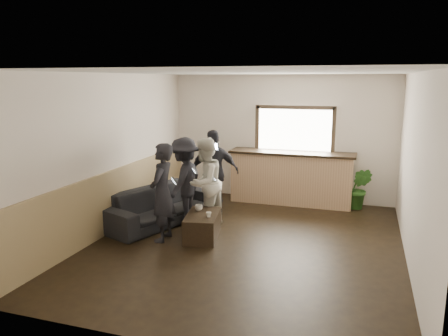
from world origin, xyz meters
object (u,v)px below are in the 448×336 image
(sofa, at_px, (160,206))
(person_c, at_px, (184,181))
(bar_counter, at_px, (291,174))
(potted_plant, at_px, (359,189))
(person_a, at_px, (162,192))
(cup_a, at_px, (199,208))
(coffee_table, at_px, (203,226))
(person_d, at_px, (214,173))
(cup_b, at_px, (209,215))
(person_b, at_px, (205,183))

(sofa, bearing_deg, person_c, -53.48)
(bar_counter, xyz_separation_m, potted_plant, (1.44, -0.05, -0.20))
(sofa, bearing_deg, person_a, -130.18)
(cup_a, xyz_separation_m, potted_plant, (2.66, 2.43, -0.03))
(coffee_table, xyz_separation_m, person_d, (-0.25, 1.33, 0.65))
(sofa, bearing_deg, potted_plant, -38.71)
(cup_b, bearing_deg, potted_plant, 48.99)
(bar_counter, relative_size, sofa, 1.17)
(cup_b, bearing_deg, coffee_table, 142.70)
(person_b, xyz_separation_m, person_c, (-0.42, 0.03, -0.01))
(person_a, relative_size, person_c, 1.01)
(person_b, height_order, person_d, person_d)
(coffee_table, xyz_separation_m, potted_plant, (2.53, 2.60, 0.23))
(cup_b, xyz_separation_m, person_d, (-0.41, 1.45, 0.40))
(cup_b, xyz_separation_m, potted_plant, (2.37, 2.72, -0.02))
(potted_plant, bearing_deg, person_b, -143.49)
(bar_counter, bearing_deg, cup_a, -116.16)
(coffee_table, height_order, cup_b, cup_b)
(person_c, relative_size, person_d, 0.96)
(potted_plant, xyz_separation_m, person_a, (-3.12, -2.91, 0.39))
(bar_counter, bearing_deg, person_b, -121.71)
(bar_counter, relative_size, potted_plant, 3.04)
(sofa, height_order, cup_b, sofa)
(cup_b, xyz_separation_m, person_b, (-0.34, 0.72, 0.37))
(coffee_table, bearing_deg, person_a, -152.46)
(potted_plant, xyz_separation_m, person_d, (-2.78, -1.27, 0.42))
(cup_a, distance_m, person_d, 1.23)
(cup_a, xyz_separation_m, person_a, (-0.46, -0.48, 0.36))
(sofa, xyz_separation_m, person_c, (0.45, 0.13, 0.49))
(person_a, bearing_deg, person_c, 175.57)
(bar_counter, xyz_separation_m, person_c, (-1.68, -2.02, 0.18))
(cup_a, bearing_deg, person_a, -134.06)
(coffee_table, bearing_deg, potted_plant, 45.87)
(person_b, bearing_deg, person_c, -80.67)
(sofa, height_order, coffee_table, sofa)
(sofa, relative_size, cup_a, 17.32)
(sofa, xyz_separation_m, person_d, (0.79, 0.83, 0.52))
(cup_b, height_order, person_b, person_b)
(cup_a, bearing_deg, potted_plant, 42.49)
(coffee_table, bearing_deg, cup_a, 128.02)
(cup_b, relative_size, potted_plant, 0.10)
(coffee_table, relative_size, person_b, 0.57)
(cup_a, height_order, cup_b, cup_a)
(sofa, bearing_deg, coffee_table, -94.75)
(potted_plant, bearing_deg, person_d, -155.46)
(sofa, distance_m, cup_b, 1.36)
(coffee_table, xyz_separation_m, person_c, (-0.60, 0.63, 0.61))
(person_c, bearing_deg, bar_counter, 142.55)
(bar_counter, distance_m, cup_a, 2.77)
(person_b, bearing_deg, person_a, -11.81)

